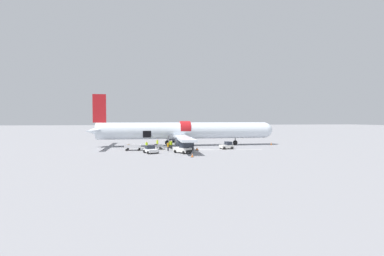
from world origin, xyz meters
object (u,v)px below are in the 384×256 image
ground_crew_loader_a (168,146)px  ground_crew_loader_b (171,145)px  ground_crew_driver (147,146)px  baggage_tug_lead (151,150)px  ground_crew_helper (179,144)px  baggage_cart_queued (133,147)px  suitcase_on_tarmac_upright (147,149)px  ground_crew_supervisor (157,143)px  baggage_tug_mid (183,149)px  baggage_tug_rear (227,146)px  ground_crew_marshal (170,144)px  airplane (183,131)px  baggage_cart_loading (156,147)px

ground_crew_loader_a → ground_crew_loader_b: bearing=72.0°
ground_crew_loader_b → ground_crew_driver: bearing=-151.1°
baggage_tug_lead → ground_crew_helper: 8.14m
baggage_cart_queued → suitcase_on_tarmac_upright: bearing=-23.5°
ground_crew_supervisor → suitcase_on_tarmac_upright: size_ratio=2.43×
baggage_tug_mid → baggage_tug_rear: size_ratio=1.29×
ground_crew_loader_a → ground_crew_marshal: 4.40m
baggage_tug_lead → ground_crew_loader_a: 4.27m
baggage_tug_mid → ground_crew_marshal: baggage_tug_mid is taller
ground_crew_driver → ground_crew_helper: 7.05m
baggage_tug_mid → ground_crew_loader_a: 4.45m
ground_crew_loader_b → ground_crew_supervisor: (-2.62, 2.95, 0.02)m
airplane → ground_crew_loader_b: airplane is taller
baggage_tug_lead → baggage_cart_queued: 5.62m
baggage_tug_mid → ground_crew_supervisor: bearing=114.3°
baggage_cart_queued → ground_crew_loader_a: ground_crew_loader_a is taller
baggage_cart_loading → ground_crew_driver: (-1.78, -2.87, 0.49)m
ground_crew_loader_a → ground_crew_supervisor: 5.69m
suitcase_on_tarmac_upright → baggage_tug_rear: bearing=2.1°
ground_crew_loader_b → baggage_tug_lead: bearing=-127.2°
baggage_tug_rear → ground_crew_marshal: bearing=164.4°
ground_crew_loader_a → ground_crew_helper: 3.93m
baggage_tug_lead → baggage_cart_queued: baggage_tug_lead is taller
suitcase_on_tarmac_upright → baggage_cart_queued: bearing=156.5°
ground_crew_loader_a → ground_crew_supervisor: (-1.83, 5.38, 0.09)m
ground_crew_loader_b → ground_crew_marshal: 1.93m
baggage_tug_rear → ground_crew_marshal: 11.40m
ground_crew_loader_b → ground_crew_helper: ground_crew_helper is taller
baggage_tug_lead → suitcase_on_tarmac_upright: baggage_tug_lead is taller
airplane → ground_crew_driver: size_ratio=22.51×
ground_crew_supervisor → ground_crew_marshal: ground_crew_supervisor is taller
ground_crew_helper → suitcase_on_tarmac_upright: ground_crew_helper is taller
baggage_tug_mid → baggage_cart_loading: (-4.44, 6.51, -0.29)m
baggage_tug_lead → baggage_tug_rear: size_ratio=1.17×
baggage_tug_lead → ground_crew_supervisor: 8.32m
ground_crew_supervisor → airplane: bearing=32.0°
airplane → ground_crew_driver: bearing=-130.4°
baggage_tug_lead → baggage_cart_loading: 5.62m
ground_crew_supervisor → baggage_cart_loading: bearing=-96.4°
ground_crew_supervisor → ground_crew_marshal: (2.49, -1.03, -0.11)m
ground_crew_marshal → ground_crew_supervisor: bearing=157.5°
baggage_cart_loading → ground_crew_driver: ground_crew_driver is taller
ground_crew_marshal → ground_crew_driver: bearing=-135.3°
airplane → suitcase_on_tarmac_upright: size_ratio=56.27×
ground_crew_driver → ground_crew_marshal: ground_crew_driver is taller
ground_crew_loader_a → suitcase_on_tarmac_upright: bearing=169.4°
baggage_cart_queued → ground_crew_helper: 8.78m
baggage_tug_rear → ground_crew_loader_a: bearing=-173.7°
ground_crew_supervisor → ground_crew_helper: (4.12, -2.18, -0.02)m
ground_crew_loader_b → baggage_tug_mid: bearing=-76.3°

